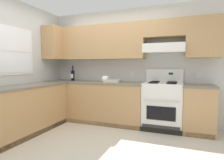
% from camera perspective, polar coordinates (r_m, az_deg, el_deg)
% --- Properties ---
extents(ground_plane, '(7.04, 7.04, 0.00)m').
position_cam_1_polar(ground_plane, '(3.24, -8.87, -18.67)').
color(ground_plane, beige).
extents(wall_back, '(4.68, 0.57, 2.55)m').
position_cam_1_polar(wall_back, '(4.27, 5.93, 7.13)').
color(wall_back, silver).
rests_on(wall_back, ground_plane).
extents(wall_left, '(0.47, 4.00, 2.55)m').
position_cam_1_polar(wall_left, '(4.18, -26.85, 4.91)').
color(wall_left, silver).
rests_on(wall_left, ground_plane).
extents(counter_back_run, '(3.60, 0.65, 0.91)m').
position_cam_1_polar(counter_back_run, '(4.18, -0.09, -6.94)').
color(counter_back_run, tan).
rests_on(counter_back_run, ground_plane).
extents(counter_left_run, '(0.63, 1.91, 0.91)m').
position_cam_1_polar(counter_left_run, '(3.85, -25.46, -8.31)').
color(counter_left_run, tan).
rests_on(counter_left_run, ground_plane).
extents(stove, '(0.76, 0.62, 1.20)m').
position_cam_1_polar(stove, '(3.94, 15.06, -7.37)').
color(stove, white).
rests_on(stove, ground_plane).
extents(wine_bottle, '(0.08, 0.09, 0.36)m').
position_cam_1_polar(wine_bottle, '(4.68, -11.79, 1.55)').
color(wine_bottle, black).
rests_on(wine_bottle, counter_back_run).
extents(bowl, '(0.34, 0.27, 0.06)m').
position_cam_1_polar(bowl, '(4.14, 0.20, -0.37)').
color(bowl, beige).
rests_on(bowl, counter_back_run).
extents(paper_towel_roll, '(0.12, 0.14, 0.14)m').
position_cam_1_polar(paper_towel_roll, '(4.14, -1.98, 0.31)').
color(paper_towel_roll, white).
rests_on(paper_towel_roll, counter_back_run).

